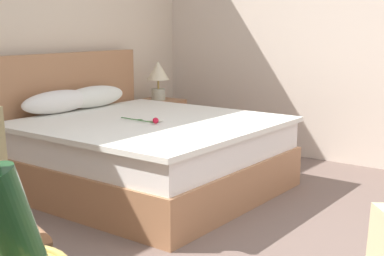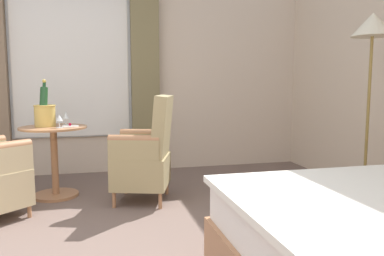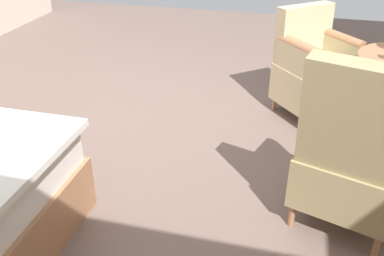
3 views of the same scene
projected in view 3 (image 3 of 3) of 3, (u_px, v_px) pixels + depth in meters
The scene contains 3 objects.
ground_plane at pixel (155, 130), 3.47m from camera, with size 7.73×7.73×0.00m, color #6E5A51.
armchair_by_window at pixel (353, 157), 2.30m from camera, with size 0.68×0.69×1.06m.
armchair_facing_bed at pixel (312, 69), 3.55m from camera, with size 0.73×0.73×0.90m.
Camera 3 is at (-1.05, 2.84, 1.74)m, focal length 40.00 mm.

